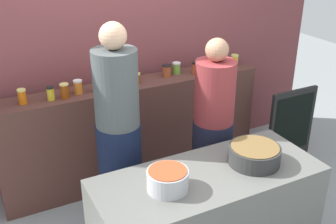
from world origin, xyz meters
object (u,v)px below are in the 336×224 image
Objects in this scene: preserve_jar_4 at (98,86)px; preserve_jar_10 at (195,68)px; preserve_jar_5 at (109,82)px; cook_with_tongs at (119,143)px; cooking_pot_center at (254,155)px; cook_in_cap at (213,137)px; preserve_jar_8 at (167,71)px; preserve_jar_9 at (176,68)px; preserve_jar_12 at (234,60)px; preserve_jar_7 at (136,78)px; cooking_pot_left at (168,180)px; preserve_jar_1 at (51,93)px; preserve_jar_0 at (22,96)px; chalkboard_sign at (291,126)px; preserve_jar_6 at (123,81)px; preserve_jar_3 at (78,87)px; preserve_jar_11 at (200,64)px; preserve_jar_2 at (65,91)px.

preserve_jar_10 is at bearing 0.14° from preserve_jar_4.
cook_with_tongs reaches higher than preserve_jar_5.
cook_in_cap is (0.04, 0.63, -0.16)m from cooking_pot_center.
cook_with_tongs reaches higher than preserve_jar_8.
preserve_jar_12 reaches higher than preserve_jar_9.
preserve_jar_7 is 0.86m from cook_with_tongs.
preserve_jar_7 is at bearing 56.18° from cook_with_tongs.
preserve_jar_7 reaches higher than cooking_pot_left.
preserve_jar_1 is 1.48m from cook_in_cap.
preserve_jar_7 is at bearing -7.77° from preserve_jar_5.
preserve_jar_0 is 0.16× the size of chalkboard_sign.
preserve_jar_6 is 0.47× the size of cooking_pot_left.
preserve_jar_6 is at bearing -34.88° from preserve_jar_5.
preserve_jar_3 is 1.33× the size of preserve_jar_5.
preserve_jar_7 is at bearing -0.54° from preserve_jar_3.
preserve_jar_5 is at bearing 145.12° from preserve_jar_6.
preserve_jar_9 is 1.73m from cooking_pot_left.
preserve_jar_0 is 0.67m from preserve_jar_4.
preserve_jar_0 is 1.58m from cooking_pot_left.
preserve_jar_9 is (0.75, 0.04, 0.01)m from preserve_jar_5.
cooking_pot_left is (-0.11, -1.45, -0.20)m from preserve_jar_5.
cook_in_cap reaches higher than preserve_jar_12.
preserve_jar_11 is at bearing 6.80° from preserve_jar_6.
preserve_jar_12 is 1.15m from cook_in_cap.
preserve_jar_8 reaches higher than preserve_jar_7.
preserve_jar_11 is at bearing 2.54° from preserve_jar_3.
cook_in_cap is at bearing -6.97° from cook_with_tongs.
preserve_jar_9 is at bearing 10.73° from preserve_jar_6.
preserve_jar_10 is at bearing -3.73° from preserve_jar_5.
preserve_jar_3 is at bearing 140.78° from cook_in_cap.
preserve_jar_2 is 0.47× the size of cooking_pot_left.
preserve_jar_4 is (0.67, -0.02, -0.01)m from preserve_jar_0.
preserve_jar_5 is (0.56, 0.07, -0.01)m from preserve_jar_1.
preserve_jar_11 is (1.47, 0.11, -0.01)m from preserve_jar_2.
preserve_jar_2 is 1.27× the size of preserve_jar_7.
preserve_jar_10 is at bearing -0.59° from preserve_jar_0.
preserve_jar_6 is 0.35× the size of cooking_pot_center.
preserve_jar_0 is at bearing -178.78° from preserve_jar_3.
preserve_jar_8 is 0.96× the size of preserve_jar_10.
preserve_jar_4 is at bearing 0.52° from preserve_jar_1.
cook_with_tongs reaches higher than preserve_jar_7.
preserve_jar_0 is 1.05× the size of preserve_jar_12.
preserve_jar_3 is 0.18m from preserve_jar_4.
cook_in_cap reaches higher than cooking_pot_left.
preserve_jar_0 is at bearing 179.96° from preserve_jar_12.
cooking_pot_left is at bearing -72.13° from preserve_jar_1.
preserve_jar_0 reaches higher than preserve_jar_10.
preserve_jar_12 is at bearing 60.15° from cooking_pot_center.
preserve_jar_10 is (0.91, -0.06, 0.01)m from preserve_jar_5.
preserve_jar_12 reaches higher than preserve_jar_8.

